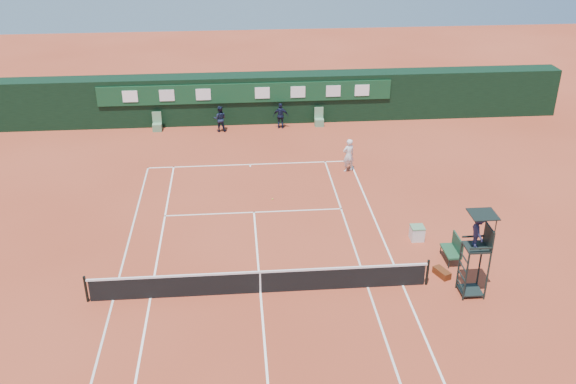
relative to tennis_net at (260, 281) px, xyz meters
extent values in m
plane|color=#AA4228|center=(0.00, 0.00, -0.51)|extent=(90.00, 90.00, 0.00)
cube|color=white|center=(0.00, 11.88, -0.50)|extent=(11.05, 0.08, 0.01)
cube|color=white|center=(5.49, 0.00, -0.50)|extent=(0.08, 23.85, 0.01)
cube|color=silver|center=(-5.49, 0.00, -0.50)|extent=(0.08, 23.85, 0.01)
cube|color=silver|center=(4.12, 0.00, -0.50)|extent=(0.08, 23.85, 0.01)
cube|color=white|center=(-4.12, 0.00, -0.50)|extent=(0.08, 23.85, 0.01)
cube|color=silver|center=(0.00, 6.40, -0.50)|extent=(8.31, 0.08, 0.01)
cube|color=white|center=(0.00, 0.00, -0.50)|extent=(0.08, 12.88, 0.01)
cube|color=silver|center=(0.00, 11.73, -0.50)|extent=(0.08, 0.30, 0.01)
cube|color=black|center=(0.00, 0.00, -0.06)|extent=(12.60, 0.04, 0.90)
cube|color=silver|center=(0.00, 0.00, 0.42)|extent=(12.80, 0.06, 0.08)
cube|color=white|center=(0.00, 0.00, -0.05)|extent=(0.06, 0.05, 0.92)
cylinder|color=black|center=(6.40, 0.00, 0.04)|extent=(0.10, 0.10, 1.10)
cylinder|color=black|center=(-6.40, 0.00, 0.04)|extent=(0.10, 0.10, 1.10)
cube|color=black|center=(0.00, 18.75, 0.99)|extent=(40.00, 1.50, 3.00)
cube|color=#103B20|center=(0.00, 17.94, 1.59)|extent=(18.00, 0.10, 1.20)
cube|color=white|center=(-7.00, 17.87, 1.59)|extent=(0.90, 0.04, 0.70)
cube|color=silver|center=(-4.80, 17.87, 1.59)|extent=(0.90, 0.04, 0.70)
cube|color=white|center=(-2.60, 17.87, 1.59)|extent=(0.90, 0.04, 0.70)
cube|color=white|center=(1.00, 17.87, 1.59)|extent=(0.90, 0.04, 0.70)
cube|color=white|center=(3.20, 17.87, 1.59)|extent=(0.90, 0.04, 0.70)
cube|color=silver|center=(5.40, 17.87, 1.59)|extent=(0.90, 0.04, 0.70)
cube|color=white|center=(7.20, 17.87, 1.59)|extent=(0.90, 0.04, 0.70)
cube|color=#57845B|center=(-5.50, 17.45, -0.28)|extent=(0.55, 0.50, 0.46)
cube|color=#5C8D62|center=(-5.50, 17.67, 0.29)|extent=(0.55, 0.06, 0.70)
cube|color=#5A8963|center=(4.50, 17.45, -0.28)|extent=(0.55, 0.50, 0.46)
cube|color=#5D8F69|center=(4.50, 17.67, 0.29)|extent=(0.55, 0.06, 0.70)
cylinder|color=black|center=(7.47, -1.12, 0.49)|extent=(0.07, 0.07, 2.00)
cylinder|color=black|center=(7.47, -0.32, 0.49)|extent=(0.07, 0.07, 2.00)
cylinder|color=black|center=(8.27, -1.12, 0.49)|extent=(0.07, 0.07, 2.00)
cylinder|color=black|center=(8.27, -0.32, 0.49)|extent=(0.07, 0.07, 2.00)
cube|color=black|center=(7.87, -0.72, 1.53)|extent=(0.85, 0.85, 0.08)
cube|color=black|center=(8.27, -0.72, 1.94)|extent=(0.06, 0.85, 0.80)
cube|color=black|center=(7.87, -1.14, 1.74)|extent=(0.85, 0.05, 0.06)
cube|color=black|center=(7.87, -0.30, 1.74)|extent=(0.85, 0.05, 0.06)
cylinder|color=black|center=(8.27, -1.12, 2.39)|extent=(0.04, 0.04, 1.00)
cylinder|color=black|center=(8.27, -0.32, 2.39)|extent=(0.04, 0.04, 1.00)
cube|color=black|center=(7.92, -0.72, 2.89)|extent=(0.95, 0.95, 0.04)
cube|color=black|center=(7.87, -0.72, -0.36)|extent=(0.80, 0.80, 0.05)
cube|color=black|center=(7.47, -0.72, -0.11)|extent=(0.04, 0.80, 0.04)
cube|color=black|center=(7.47, -0.72, 0.29)|extent=(0.04, 0.80, 0.04)
cube|color=black|center=(7.47, -0.72, 0.69)|extent=(0.04, 0.80, 0.04)
cube|color=black|center=(7.47, -0.72, 1.09)|extent=(0.04, 0.80, 0.04)
imported|color=#1A1B35|center=(7.82, -0.72, 2.21)|extent=(0.47, 0.82, 1.28)
cube|color=#1B4529|center=(7.82, 1.56, -0.06)|extent=(0.55, 1.20, 0.08)
cube|color=#173926|center=(8.07, 1.56, 0.29)|extent=(0.06, 1.20, 0.60)
cylinder|color=black|center=(7.60, 1.01, -0.30)|extent=(0.04, 0.04, 0.41)
cylinder|color=black|center=(8.04, 1.01, -0.30)|extent=(0.04, 0.04, 0.41)
cylinder|color=black|center=(7.60, 2.11, -0.30)|extent=(0.04, 0.04, 0.41)
cylinder|color=black|center=(8.04, 2.11, -0.30)|extent=(0.04, 0.04, 0.41)
cube|color=black|center=(7.16, 0.51, -0.37)|extent=(0.60, 0.83, 0.29)
cube|color=silver|center=(6.92, 3.34, -0.21)|extent=(0.55, 0.55, 0.60)
cube|color=#55825B|center=(6.92, 3.34, 0.11)|extent=(0.57, 0.57, 0.05)
sphere|color=#B6C82E|center=(0.95, 7.62, -0.47)|extent=(0.07, 0.07, 0.07)
imported|color=silver|center=(5.15, 10.60, 0.40)|extent=(0.78, 0.65, 1.82)
imported|color=black|center=(-1.64, 17.06, 0.29)|extent=(0.83, 0.68, 1.60)
imported|color=black|center=(2.09, 17.26, 0.29)|extent=(0.98, 0.51, 1.61)
camera|label=1|loc=(-0.67, -19.98, 13.76)|focal=40.00mm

